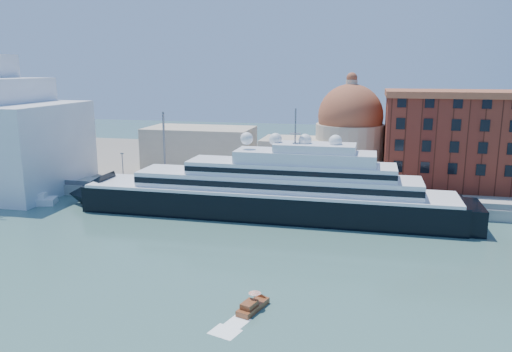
# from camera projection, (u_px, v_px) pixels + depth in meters

# --- Properties ---
(ground) EXTENTS (400.00, 400.00, 0.00)m
(ground) POSITION_uv_depth(u_px,v_px,m) (199.00, 251.00, 84.57)
(ground) COLOR #365E55
(ground) RESTS_ON ground
(quay) EXTENTS (180.00, 10.00, 2.50)m
(quay) POSITION_uv_depth(u_px,v_px,m) (248.00, 196.00, 116.68)
(quay) COLOR gray
(quay) RESTS_ON ground
(land) EXTENTS (260.00, 72.00, 2.00)m
(land) POSITION_uv_depth(u_px,v_px,m) (279.00, 164.00, 155.78)
(land) COLOR slate
(land) RESTS_ON ground
(quay_fence) EXTENTS (180.00, 0.10, 1.20)m
(quay_fence) POSITION_uv_depth(u_px,v_px,m) (243.00, 192.00, 112.01)
(quay_fence) COLOR slate
(quay_fence) RESTS_ON quay
(superyacht) EXTENTS (88.51, 12.27, 26.45)m
(superyacht) POSITION_uv_depth(u_px,v_px,m) (254.00, 194.00, 104.57)
(superyacht) COLOR black
(superyacht) RESTS_ON ground
(service_barge) EXTENTS (13.29, 7.99, 2.84)m
(service_barge) POSITION_uv_depth(u_px,v_px,m) (28.00, 201.00, 113.41)
(service_barge) COLOR white
(service_barge) RESTS_ON ground
(water_taxi) EXTENTS (3.42, 5.83, 2.63)m
(water_taxi) POSITION_uv_depth(u_px,v_px,m) (252.00, 306.00, 63.89)
(water_taxi) COLOR brown
(water_taxi) RESTS_ON ground
(warehouse) EXTENTS (43.00, 19.00, 23.25)m
(warehouse) POSITION_uv_depth(u_px,v_px,m) (475.00, 139.00, 119.73)
(warehouse) COLOR maroon
(warehouse) RESTS_ON land
(church) EXTENTS (66.00, 18.00, 25.50)m
(church) POSITION_uv_depth(u_px,v_px,m) (291.00, 141.00, 135.82)
(church) COLOR beige
(church) RESTS_ON land
(lamp_posts) EXTENTS (120.80, 2.40, 18.00)m
(lamp_posts) POSITION_uv_depth(u_px,v_px,m) (193.00, 159.00, 116.01)
(lamp_posts) COLOR slate
(lamp_posts) RESTS_ON quay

